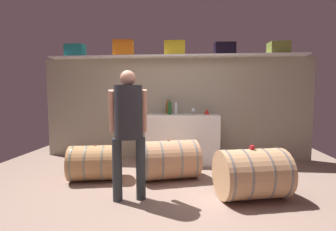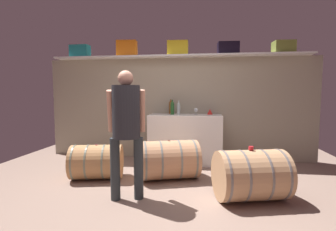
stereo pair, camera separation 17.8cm
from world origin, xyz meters
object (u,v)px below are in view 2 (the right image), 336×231
at_px(wine_glass, 196,110).
at_px(wine_barrel_flank, 169,160).
at_px(toolcase_yellow, 178,48).
at_px(wine_barrel_far, 97,162).
at_px(toolcase_black, 228,48).
at_px(red_funnel, 210,112).
at_px(toolcase_olive, 283,47).
at_px(wine_bottle_green, 172,108).
at_px(toolcase_teal, 80,51).
at_px(toolcase_orange, 127,49).
at_px(work_cabinet, 185,139).
at_px(tasting_cup, 251,148).
at_px(wine_bottle_clear, 179,108).
at_px(wine_bottle_amber, 171,107).
at_px(wine_barrel_near, 251,175).
at_px(winemaker_pouring, 126,121).

bearing_deg(wine_glass, wine_barrel_flank, -110.03).
distance_m(toolcase_yellow, wine_barrel_far, 2.67).
distance_m(toolcase_black, wine_barrel_far, 3.21).
xyz_separation_m(red_funnel, wine_barrel_flank, (-0.66, -1.12, -0.70)).
bearing_deg(toolcase_olive, wine_bottle_green, -178.68).
distance_m(wine_bottle_green, wine_barrel_far, 1.79).
relative_size(toolcase_teal, toolcase_olive, 1.08).
relative_size(toolcase_orange, wine_glass, 3.19).
distance_m(work_cabinet, wine_bottle_green, 0.66).
xyz_separation_m(toolcase_yellow, tasting_cup, (1.13, -1.84, -1.59)).
xyz_separation_m(wine_bottle_green, tasting_cup, (1.22, -1.67, -0.41)).
relative_size(toolcase_teal, wine_bottle_green, 1.36).
xyz_separation_m(toolcase_orange, wine_bottle_clear, (1.09, -0.17, -1.21)).
xyz_separation_m(toolcase_olive, wine_glass, (-1.63, -0.12, -1.20)).
relative_size(toolcase_teal, wine_bottle_amber, 1.34).
height_order(wine_barrel_near, wine_barrel_far, wine_barrel_near).
xyz_separation_m(toolcase_orange, wine_bottle_green, (0.97, -0.17, -1.20)).
height_order(toolcase_teal, wine_glass, toolcase_teal).
xyz_separation_m(toolcase_yellow, toolcase_black, (0.98, 0.00, -0.02)).
bearing_deg(toolcase_orange, wine_bottle_green, -14.67).
bearing_deg(toolcase_orange, toolcase_black, -4.57).
relative_size(wine_bottle_clear, winemaker_pouring, 0.17).
bearing_deg(wine_bottle_clear, wine_bottle_green, -179.86).
bearing_deg(work_cabinet, wine_barrel_near, -59.71).
distance_m(toolcase_olive, wine_barrel_far, 3.97).
relative_size(toolcase_yellow, tasting_cup, 6.63).
xyz_separation_m(toolcase_olive, winemaker_pouring, (-2.45, -2.04, -1.22)).
bearing_deg(wine_barrel_far, wine_glass, 26.99).
bearing_deg(wine_bottle_amber, toolcase_black, -0.24).
height_order(wine_bottle_clear, wine_barrel_far, wine_bottle_clear).
height_order(work_cabinet, wine_barrel_flank, work_cabinet).
height_order(toolcase_orange, toolcase_olive, toolcase_orange).
xyz_separation_m(toolcase_olive, wine_bottle_green, (-2.10, -0.17, -1.15)).
distance_m(wine_bottle_green, wine_barrel_near, 2.21).
bearing_deg(wine_barrel_flank, winemaker_pouring, -134.76).
bearing_deg(red_funnel, work_cabinet, -165.57).
height_order(toolcase_yellow, wine_bottle_green, toolcase_yellow).
bearing_deg(red_funnel, wine_barrel_near, -74.68).
xyz_separation_m(toolcase_yellow, wine_barrel_flank, (-0.01, -1.19, -1.96)).
height_order(toolcase_yellow, toolcase_olive, toolcase_yellow).
xyz_separation_m(toolcase_black, wine_bottle_green, (-1.07, -0.17, -1.16)).
bearing_deg(wine_bottle_green, wine_bottle_amber, 106.75).
xyz_separation_m(toolcase_black, work_cabinet, (-0.81, -0.19, -1.77)).
relative_size(toolcase_teal, wine_barrel_flank, 0.37).
relative_size(wine_bottle_clear, wine_barrel_far, 0.31).
xyz_separation_m(red_funnel, wine_barrel_near, (0.49, -1.77, -0.68)).
bearing_deg(wine_bottle_amber, toolcase_olive, -0.12).
height_order(wine_bottle_green, wine_glass, wine_bottle_green).
relative_size(toolcase_olive, tasting_cup, 5.96).
bearing_deg(wine_barrel_far, wine_bottle_amber, 41.41).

